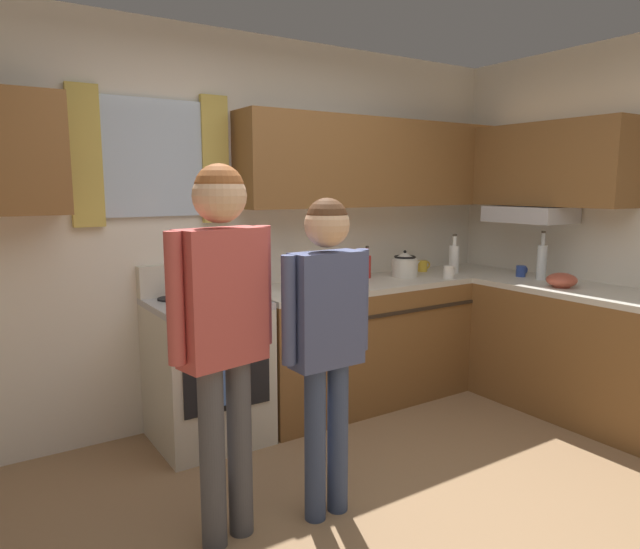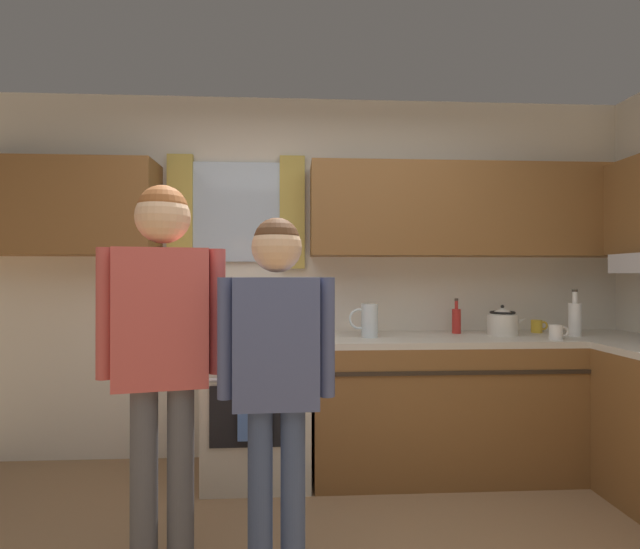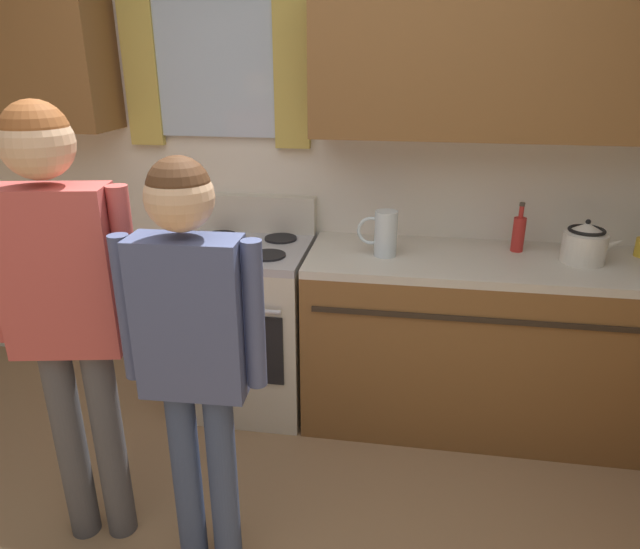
{
  "view_description": "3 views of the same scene",
  "coord_description": "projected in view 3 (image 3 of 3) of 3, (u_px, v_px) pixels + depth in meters",
  "views": [
    {
      "loc": [
        -1.64,
        -1.71,
        1.6
      ],
      "look_at": [
        0.19,
        1.08,
        1.07
      ],
      "focal_mm": 31.98,
      "sensor_mm": 36.0,
      "label": 1
    },
    {
      "loc": [
        -0.12,
        -1.43,
        1.3
      ],
      "look_at": [
        0.01,
        0.87,
        1.31
      ],
      "focal_mm": 25.31,
      "sensor_mm": 36.0,
      "label": 2
    },
    {
      "loc": [
        0.47,
        -1.12,
        1.81
      ],
      "look_at": [
        0.17,
        0.76,
        1.07
      ],
      "focal_mm": 31.87,
      "sensor_mm": 36.0,
      "label": 3
    }
  ],
  "objects": [
    {
      "name": "water_pitcher",
      "position": [
        384.0,
        233.0,
        2.72
      ],
      "size": [
        0.19,
        0.11,
        0.22
      ],
      "color": "silver",
      "rests_on": "kitchen_counter_run"
    },
    {
      "name": "back_wall_unit",
      "position": [
        331.0,
        125.0,
        2.88
      ],
      "size": [
        4.6,
        0.42,
        2.6
      ],
      "color": "silver",
      "rests_on": "ground"
    },
    {
      "name": "adult_in_plaid",
      "position": [
        192.0,
        334.0,
        1.83
      ],
      "size": [
        0.48,
        0.21,
        1.54
      ],
      "color": "#38476B",
      "rests_on": "ground"
    },
    {
      "name": "stovetop_kettle",
      "position": [
        585.0,
        243.0,
        2.64
      ],
      "size": [
        0.27,
        0.2,
        0.21
      ],
      "color": "silver",
      "rests_on": "kitchen_counter_run"
    },
    {
      "name": "stove_oven",
      "position": [
        248.0,
        322.0,
        3.06
      ],
      "size": [
        0.66,
        0.67,
        1.1
      ],
      "color": "beige",
      "rests_on": "ground"
    },
    {
      "name": "bottle_sauce_red",
      "position": [
        519.0,
        233.0,
        2.79
      ],
      "size": [
        0.06,
        0.06,
        0.25
      ],
      "color": "red",
      "rests_on": "kitchen_counter_run"
    },
    {
      "name": "adult_left",
      "position": [
        63.0,
        289.0,
        1.94
      ],
      "size": [
        0.51,
        0.23,
        1.69
      ],
      "color": "#4C4C51",
      "rests_on": "ground"
    }
  ]
}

